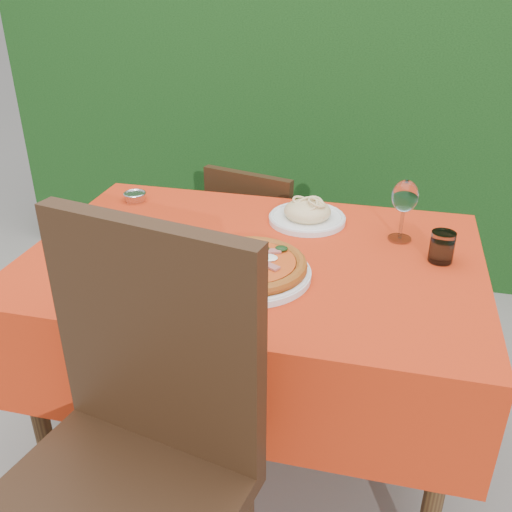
% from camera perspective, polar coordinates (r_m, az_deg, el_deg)
% --- Properties ---
extents(ground, '(60.00, 60.00, 0.00)m').
position_cam_1_polar(ground, '(2.05, -0.22, -18.61)').
color(ground, slate).
rests_on(ground, ground).
extents(hedge, '(3.20, 0.55, 1.78)m').
position_cam_1_polar(hedge, '(3.00, 7.16, 16.52)').
color(hedge, black).
rests_on(hedge, ground).
extents(dining_table, '(1.26, 0.86, 0.75)m').
position_cam_1_polar(dining_table, '(1.68, -0.26, -4.35)').
color(dining_table, '#483017').
rests_on(dining_table, ground).
extents(chair_near, '(0.57, 0.57, 1.06)m').
position_cam_1_polar(chair_near, '(1.24, -12.56, -18.29)').
color(chair_near, black).
rests_on(chair_near, ground).
extents(chair_far, '(0.44, 0.44, 0.79)m').
position_cam_1_polar(chair_far, '(2.29, 0.27, 0.91)').
color(chair_far, black).
rests_on(chair_far, ground).
extents(pizza_plate, '(0.33, 0.33, 0.06)m').
position_cam_1_polar(pizza_plate, '(1.47, -0.57, -1.14)').
color(pizza_plate, silver).
rests_on(pizza_plate, dining_table).
extents(pasta_plate, '(0.24, 0.24, 0.07)m').
position_cam_1_polar(pasta_plate, '(1.80, 5.15, 4.17)').
color(pasta_plate, silver).
rests_on(pasta_plate, dining_table).
extents(water_glass, '(0.07, 0.07, 0.09)m').
position_cam_1_polar(water_glass, '(1.62, 18.08, 0.73)').
color(water_glass, silver).
rests_on(water_glass, dining_table).
extents(wine_glass, '(0.08, 0.08, 0.18)m').
position_cam_1_polar(wine_glass, '(1.68, 14.65, 5.56)').
color(wine_glass, white).
rests_on(wine_glass, dining_table).
extents(fork, '(0.11, 0.19, 0.01)m').
position_cam_1_polar(fork, '(1.59, -10.26, -0.26)').
color(fork, '#AEAFB5').
rests_on(fork, dining_table).
extents(steel_ramekin, '(0.07, 0.07, 0.03)m').
position_cam_1_polar(steel_ramekin, '(2.00, -12.00, 5.79)').
color(steel_ramekin, silver).
rests_on(steel_ramekin, dining_table).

